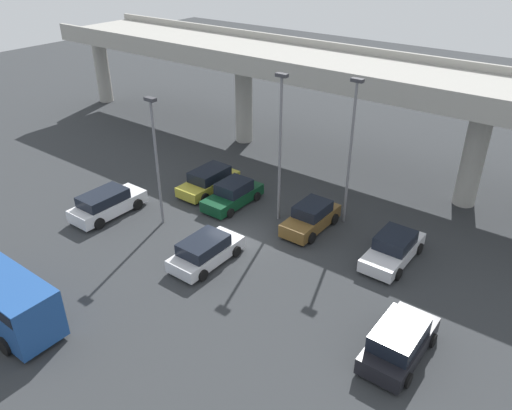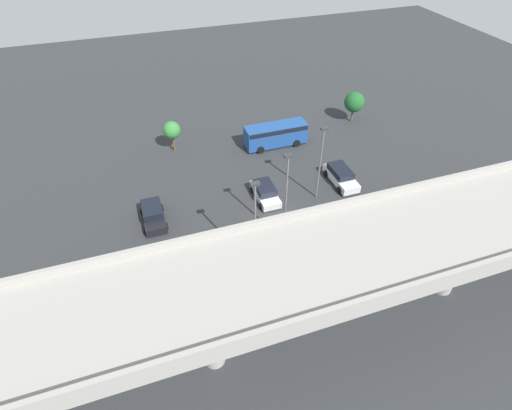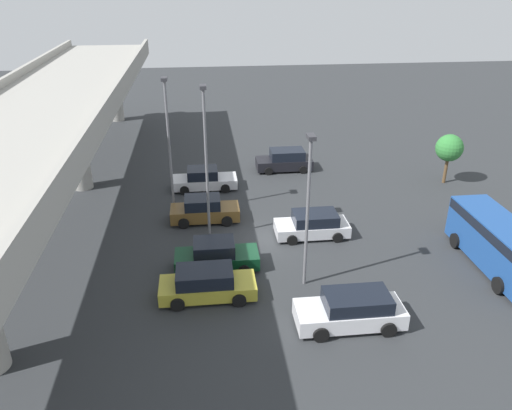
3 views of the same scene
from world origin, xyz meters
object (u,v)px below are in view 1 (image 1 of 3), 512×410
(parked_car_0, at_px, (107,203))
(parked_car_4, at_px, (311,217))
(parked_car_6, at_px, (399,341))
(parked_car_3, at_px, (206,251))
(lamp_post_by_overpass, at_px, (156,153))
(parked_car_1, at_px, (209,180))
(lamp_post_mid_lot, at_px, (351,144))
(lamp_post_near_aisle, at_px, (280,140))
(parked_car_5, at_px, (393,248))
(parked_car_2, at_px, (233,194))

(parked_car_0, distance_m, parked_car_4, 12.93)
(parked_car_0, bearing_deg, parked_car_6, -90.71)
(parked_car_3, height_order, lamp_post_by_overpass, lamp_post_by_overpass)
(parked_car_0, relative_size, parked_car_1, 1.04)
(parked_car_6, height_order, lamp_post_mid_lot, lamp_post_mid_lot)
(parked_car_6, height_order, lamp_post_near_aisle, lamp_post_near_aisle)
(parked_car_5, height_order, lamp_post_by_overpass, lamp_post_by_overpass)
(lamp_post_mid_lot, bearing_deg, parked_car_1, -168.50)
(parked_car_3, height_order, parked_car_4, parked_car_4)
(parked_car_3, xyz_separation_m, parked_car_5, (8.06, 6.42, -0.01))
(parked_car_2, relative_size, parked_car_3, 1.02)
(parked_car_5, distance_m, lamp_post_near_aisle, 8.85)
(parked_car_5, bearing_deg, parked_car_3, -51.48)
(parked_car_1, height_order, lamp_post_mid_lot, lamp_post_mid_lot)
(parked_car_0, bearing_deg, parked_car_1, -24.16)
(parked_car_1, relative_size, lamp_post_mid_lot, 0.53)
(lamp_post_near_aisle, bearing_deg, parked_car_4, 6.44)
(parked_car_2, distance_m, parked_car_4, 5.72)
(parked_car_0, distance_m, lamp_post_by_overpass, 5.42)
(parked_car_3, distance_m, parked_car_6, 11.18)
(parked_car_5, xyz_separation_m, parked_car_6, (3.11, -6.57, 0.08))
(parked_car_5, bearing_deg, lamp_post_mid_lot, -116.46)
(lamp_post_near_aisle, height_order, lamp_post_by_overpass, lamp_post_near_aisle)
(parked_car_0, bearing_deg, parked_car_3, -90.58)
(parked_car_5, bearing_deg, lamp_post_by_overpass, -69.46)
(parked_car_3, bearing_deg, parked_car_2, 26.46)
(parked_car_2, height_order, parked_car_3, parked_car_2)
(parked_car_3, height_order, parked_car_5, parked_car_5)
(parked_car_2, height_order, lamp_post_near_aisle, lamp_post_near_aisle)
(parked_car_0, xyz_separation_m, lamp_post_near_aisle, (8.99, 6.15, 4.50))
(parked_car_1, distance_m, parked_car_6, 18.07)
(parked_car_0, bearing_deg, parked_car_4, -60.31)
(parked_car_3, xyz_separation_m, parked_car_6, (11.17, -0.16, 0.07))
(parked_car_1, bearing_deg, parked_car_6, 68.27)
(parked_car_1, bearing_deg, lamp_post_mid_lot, 101.50)
(parked_car_6, distance_m, lamp_post_near_aisle, 13.24)
(parked_car_2, relative_size, lamp_post_by_overpass, 0.56)
(parked_car_1, distance_m, parked_car_3, 8.61)
(parked_car_3, relative_size, parked_car_6, 0.99)
(parked_car_3, xyz_separation_m, lamp_post_by_overpass, (-5.00, 1.52, 3.94))
(parked_car_0, bearing_deg, lamp_post_near_aisle, -55.62)
(parked_car_0, distance_m, lamp_post_near_aisle, 11.79)
(lamp_post_near_aisle, bearing_deg, parked_car_6, -30.90)
(parked_car_1, bearing_deg, lamp_post_by_overpass, 6.96)
(parked_car_2, bearing_deg, parked_car_6, 66.58)
(parked_car_6, bearing_deg, parked_car_4, 51.79)
(parked_car_6, bearing_deg, lamp_post_near_aisle, 59.10)
(parked_car_2, relative_size, parked_car_4, 1.03)
(parked_car_2, height_order, parked_car_4, parked_car_4)
(parked_car_2, distance_m, lamp_post_mid_lot, 8.59)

